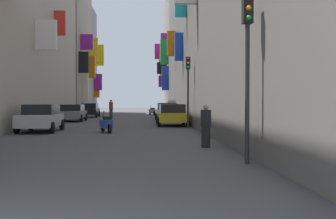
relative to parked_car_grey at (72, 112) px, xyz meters
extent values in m
plane|color=#424244|center=(3.88, -0.77, -0.73)|extent=(140.00, 140.00, 0.00)
cube|color=red|center=(-0.70, -1.41, 7.02)|extent=(0.84, 0.39, 1.89)
cube|color=white|center=(-0.45, -7.33, 5.19)|extent=(1.34, 0.36, 1.93)
cube|color=#9E9384|center=(-4.12, 16.31, 10.12)|extent=(6.00, 13.02, 21.70)
cube|color=orange|center=(-0.50, 15.65, 4.95)|extent=(1.25, 0.41, 2.60)
cube|color=black|center=(-0.60, 11.19, 5.11)|extent=(1.03, 0.45, 2.27)
cube|color=yellow|center=(-0.49, 18.50, 7.29)|extent=(1.27, 0.64, 2.97)
cube|color=white|center=(-0.82, 14.33, 2.68)|extent=(0.61, 0.46, 3.12)
cube|color=purple|center=(-0.43, 12.47, 7.46)|extent=(1.37, 0.43, 1.70)
cube|color=gray|center=(-4.12, 26.03, 6.55)|extent=(6.00, 6.41, 14.56)
cube|color=orange|center=(-0.74, 25.39, 2.84)|extent=(0.77, 0.36, 2.81)
cube|color=purple|center=(-0.56, 25.25, 3.62)|extent=(1.13, 0.61, 2.26)
cube|color=yellow|center=(-0.42, 25.26, 7.38)|extent=(1.40, 0.53, 2.93)
cube|color=orange|center=(8.48, 5.11, 6.38)|extent=(0.81, 0.48, 2.35)
cube|color=blue|center=(8.56, -2.21, 5.14)|extent=(0.63, 0.59, 2.14)
cube|color=#19B2BF|center=(8.46, -5.06, 7.87)|extent=(0.84, 0.36, 1.95)
cube|color=gray|center=(11.88, 18.36, 6.66)|extent=(6.00, 6.38, 14.78)
cube|color=blue|center=(8.47, 16.16, 3.71)|extent=(0.82, 0.59, 2.90)
cube|color=purple|center=(8.35, 20.71, 3.51)|extent=(1.06, 0.36, 1.46)
cube|color=purple|center=(8.43, 17.62, 8.05)|extent=(0.89, 0.40, 2.55)
cube|color=black|center=(8.24, 19.88, 5.19)|extent=(1.29, 0.44, 1.51)
cube|color=green|center=(8.39, 16.67, 6.94)|extent=(0.98, 0.44, 3.06)
cube|color=gray|center=(11.88, 25.39, 6.87)|extent=(6.00, 7.68, 15.19)
cube|color=purple|center=(8.19, 27.11, 8.17)|extent=(1.39, 0.55, 2.19)
cube|color=red|center=(8.49, 25.94, 6.92)|extent=(0.79, 0.43, 2.17)
cube|color=yellow|center=(8.51, 23.91, 7.75)|extent=(0.73, 0.52, 2.22)
cube|color=yellow|center=(8.53, 26.55, 5.35)|extent=(0.69, 0.46, 3.18)
cube|color=red|center=(8.57, 27.20, 8.11)|extent=(0.62, 0.44, 2.00)
cube|color=slate|center=(0.00, -0.06, -0.15)|extent=(1.84, 4.23, 0.55)
cube|color=black|center=(0.00, 0.15, 0.38)|extent=(1.62, 2.37, 0.52)
cylinder|color=black|center=(0.92, -1.46, -0.43)|extent=(0.18, 0.60, 0.60)
cylinder|color=black|center=(-0.92, -1.46, -0.43)|extent=(0.18, 0.60, 0.60)
cylinder|color=black|center=(0.92, 1.33, -0.43)|extent=(0.18, 0.60, 0.60)
cylinder|color=black|center=(-0.92, 1.33, -0.43)|extent=(0.18, 0.60, 0.60)
cube|color=black|center=(0.28, 9.03, -0.14)|extent=(1.71, 3.98, 0.58)
cube|color=black|center=(0.28, 9.23, 0.42)|extent=(1.50, 2.23, 0.55)
cylinder|color=black|center=(1.13, 7.72, -0.43)|extent=(0.18, 0.60, 0.60)
cylinder|color=black|center=(-0.57, 7.72, -0.43)|extent=(0.18, 0.60, 0.60)
cylinder|color=black|center=(1.13, 10.35, -0.43)|extent=(0.18, 0.60, 0.60)
cylinder|color=black|center=(-0.57, 10.35, -0.43)|extent=(0.18, 0.60, 0.60)
cube|color=#B7B7BC|center=(0.28, -12.02, -0.11)|extent=(1.77, 4.01, 0.63)
cube|color=black|center=(0.28, -11.82, 0.47)|extent=(1.56, 2.24, 0.54)
cylinder|color=black|center=(1.16, -13.34, -0.43)|extent=(0.18, 0.60, 0.60)
cylinder|color=black|center=(-0.60, -13.34, -0.43)|extent=(0.18, 0.60, 0.60)
cylinder|color=black|center=(1.16, -10.70, -0.43)|extent=(0.18, 0.60, 0.60)
cylinder|color=black|center=(-0.60, -10.70, -0.43)|extent=(0.18, 0.60, 0.60)
cube|color=gold|center=(7.71, -6.76, -0.14)|extent=(1.82, 4.11, 0.58)
cube|color=black|center=(7.71, -6.97, 0.44)|extent=(1.61, 2.30, 0.57)
cylinder|color=black|center=(6.80, -5.41, -0.43)|extent=(0.18, 0.60, 0.60)
cylinder|color=black|center=(8.63, -5.41, -0.43)|extent=(0.18, 0.60, 0.60)
cylinder|color=black|center=(6.80, -8.12, -0.43)|extent=(0.18, 0.60, 0.60)
cylinder|color=black|center=(8.63, -8.12, -0.43)|extent=(0.18, 0.60, 0.60)
cube|color=white|center=(7.76, 0.65, -0.12)|extent=(1.69, 4.26, 0.62)
cube|color=black|center=(7.76, 0.44, 0.48)|extent=(1.49, 2.38, 0.58)
cylinder|color=black|center=(6.91, 2.05, -0.43)|extent=(0.18, 0.60, 0.60)
cylinder|color=black|center=(8.61, 2.05, -0.43)|extent=(0.18, 0.60, 0.60)
cylinder|color=black|center=(6.91, -0.76, -0.43)|extent=(0.18, 0.60, 0.60)
cylinder|color=black|center=(8.61, -0.76, -0.43)|extent=(0.18, 0.60, 0.60)
cube|color=black|center=(0.45, 15.28, -0.26)|extent=(0.61, 1.12, 0.45)
cube|color=black|center=(0.48, 15.08, 0.04)|extent=(0.41, 0.61, 0.16)
cylinder|color=#4C4C51|center=(0.36, 15.80, 0.06)|extent=(0.10, 0.28, 0.68)
cylinder|color=black|center=(0.34, 15.93, -0.49)|extent=(0.18, 0.49, 0.48)
cylinder|color=black|center=(0.56, 14.63, -0.49)|extent=(0.18, 0.49, 0.48)
cube|color=#2D4CAD|center=(3.85, -12.83, -0.26)|extent=(0.78, 1.16, 0.45)
cube|color=black|center=(3.92, -13.02, 0.04)|extent=(0.49, 0.64, 0.16)
cylinder|color=#4C4C51|center=(3.66, -12.32, 0.06)|extent=(0.15, 0.28, 0.68)
cylinder|color=black|center=(3.62, -12.20, -0.49)|extent=(0.26, 0.49, 0.48)
cylinder|color=black|center=(4.08, -13.46, -0.49)|extent=(0.26, 0.49, 0.48)
cube|color=silver|center=(0.09, 4.44, -0.26)|extent=(0.65, 1.16, 0.45)
cube|color=black|center=(0.13, 4.64, 0.04)|extent=(0.42, 0.61, 0.16)
cylinder|color=#4C4C51|center=(-0.02, 3.90, 0.06)|extent=(0.11, 0.28, 0.68)
cylinder|color=black|center=(-0.05, 3.76, -0.49)|extent=(0.19, 0.49, 0.48)
cylinder|color=black|center=(0.22, 5.11, -0.49)|extent=(0.19, 0.49, 0.48)
cube|color=#ADADB2|center=(6.84, 14.55, -0.26)|extent=(0.77, 1.14, 0.45)
cube|color=black|center=(6.91, 14.37, 0.04)|extent=(0.49, 0.64, 0.16)
cylinder|color=#4C4C51|center=(6.66, 15.05, 0.06)|extent=(0.15, 0.28, 0.68)
cylinder|color=black|center=(6.62, 15.17, -0.49)|extent=(0.26, 0.49, 0.48)
cylinder|color=black|center=(7.06, 13.93, -0.49)|extent=(0.26, 0.49, 0.48)
cylinder|color=black|center=(8.01, -20.24, -0.35)|extent=(0.45, 0.45, 0.75)
cylinder|color=black|center=(8.01, -20.24, 0.32)|extent=(0.53, 0.53, 0.59)
sphere|color=tan|center=(8.01, -20.24, 0.72)|extent=(0.20, 0.20, 0.20)
cylinder|color=#343434|center=(2.77, 5.04, -0.29)|extent=(0.42, 0.42, 0.87)
cylinder|color=maroon|center=(2.77, 5.04, 0.49)|extent=(0.50, 0.50, 0.69)
sphere|color=tan|center=(2.77, 5.04, 0.95)|extent=(0.24, 0.24, 0.24)
cylinder|color=#2D2D2D|center=(8.51, -24.22, 1.11)|extent=(0.12, 0.12, 3.68)
cube|color=black|center=(8.51, -24.22, 3.33)|extent=(0.26, 0.26, 0.75)
sphere|color=orange|center=(8.51, -24.36, 3.33)|extent=(0.14, 0.14, 0.14)
sphere|color=green|center=(8.51, -24.36, 3.08)|extent=(0.14, 0.14, 0.14)
cylinder|color=#2D2D2D|center=(8.50, -9.61, 1.06)|extent=(0.12, 0.12, 3.57)
cube|color=black|center=(8.50, -9.61, 3.22)|extent=(0.26, 0.26, 0.75)
sphere|color=red|center=(8.50, -9.75, 3.47)|extent=(0.14, 0.14, 0.14)
sphere|color=orange|center=(8.50, -9.75, 3.22)|extent=(0.14, 0.14, 0.14)
sphere|color=green|center=(8.50, -9.75, 2.97)|extent=(0.14, 0.14, 0.14)
camera|label=1|loc=(5.78, -35.25, 0.92)|focal=45.56mm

